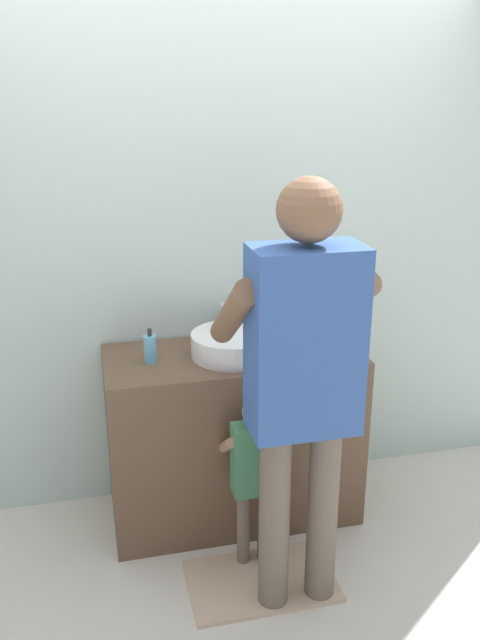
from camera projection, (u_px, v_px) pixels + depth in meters
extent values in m
plane|color=silver|center=(247.00, 546.00, 3.15)|extent=(14.00, 14.00, 0.00)
cube|color=silver|center=(218.00, 240.00, 3.27)|extent=(4.40, 0.08, 2.70)
cube|color=brown|center=(233.00, 435.00, 3.28)|extent=(1.21, 0.54, 0.87)
cylinder|color=white|center=(234.00, 344.00, 3.10)|extent=(0.40, 0.40, 0.11)
cylinder|color=silver|center=(234.00, 343.00, 3.10)|extent=(0.33, 0.33, 0.09)
cylinder|color=#B7BABF|center=(222.00, 320.00, 3.32)|extent=(0.03, 0.03, 0.18)
cylinder|color=#B7BABF|center=(225.00, 309.00, 3.23)|extent=(0.02, 0.12, 0.02)
cylinder|color=#B7BABF|center=(209.00, 333.00, 3.32)|extent=(0.04, 0.04, 0.05)
cylinder|color=#B7BABF|center=(236.00, 331.00, 3.35)|extent=(0.04, 0.04, 0.05)
cylinder|color=silver|center=(304.00, 332.00, 3.28)|extent=(0.07, 0.07, 0.09)
cylinder|color=#E5387F|center=(302.00, 323.00, 3.25)|extent=(0.02, 0.03, 0.17)
cube|color=white|center=(303.00, 304.00, 3.22)|extent=(0.01, 0.02, 0.02)
cylinder|color=#E5387F|center=(303.00, 321.00, 3.27)|extent=(0.03, 0.02, 0.17)
cube|color=white|center=(303.00, 303.00, 3.24)|extent=(0.01, 0.02, 0.02)
cylinder|color=#66B2D1|center=(150.00, 349.00, 3.02)|extent=(0.06, 0.06, 0.13)
cylinder|color=#2D2D2D|center=(150.00, 332.00, 2.99)|extent=(0.02, 0.02, 0.04)
cube|color=#CCAD8E|center=(261.00, 581.00, 2.92)|extent=(0.64, 0.40, 0.02)
cylinder|color=#6B5B4C|center=(243.00, 529.00, 2.98)|extent=(0.06, 0.06, 0.38)
cylinder|color=#6B5B4C|center=(264.00, 526.00, 3.00)|extent=(0.06, 0.06, 0.38)
cube|color=#427F56|center=(254.00, 459.00, 2.87)|extent=(0.19, 0.11, 0.33)
sphere|color=#A87A5B|center=(254.00, 411.00, 2.79)|extent=(0.11, 0.11, 0.11)
cylinder|color=#A87A5B|center=(226.00, 446.00, 2.92)|extent=(0.05, 0.23, 0.18)
cylinder|color=#A87A5B|center=(272.00, 440.00, 2.96)|extent=(0.05, 0.23, 0.18)
cylinder|color=#6B5B4C|center=(274.00, 521.00, 2.67)|extent=(0.13, 0.13, 0.82)
cylinder|color=#6B5B4C|center=(322.00, 514.00, 2.72)|extent=(0.13, 0.13, 0.82)
cube|color=#33569E|center=(305.00, 341.00, 2.44)|extent=(0.41, 0.23, 0.72)
sphere|color=brown|center=(309.00, 210.00, 2.28)|extent=(0.23, 0.23, 0.23)
cylinder|color=brown|center=(234.00, 313.00, 2.54)|extent=(0.10, 0.50, 0.39)
cylinder|color=brown|center=(344.00, 305.00, 2.64)|extent=(0.10, 0.50, 0.39)
cylinder|color=green|center=(325.00, 333.00, 2.88)|extent=(0.01, 0.14, 0.03)
cube|color=white|center=(320.00, 325.00, 2.94)|extent=(0.01, 0.02, 0.02)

